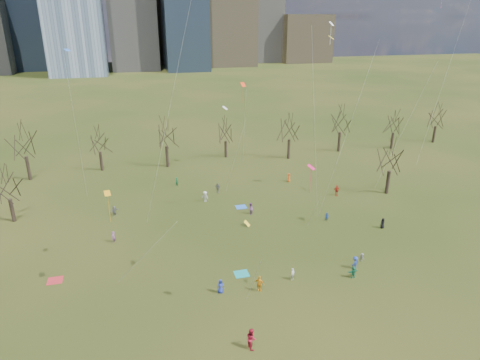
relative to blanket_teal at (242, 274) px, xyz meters
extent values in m
plane|color=black|center=(2.55, -1.38, -0.01)|extent=(500.00, 500.00, 0.00)
cube|color=#384C66|center=(-57.45, 218.62, 32.48)|extent=(25.00, 25.00, 65.00)
cube|color=slate|center=(72.55, 228.62, 28.98)|extent=(22.00, 22.00, 58.00)
cube|color=#726347|center=(7.55, 238.62, 23.98)|extent=(30.00, 30.00, 48.00)
cube|color=#726347|center=(97.55, 223.62, 13.98)|extent=(30.00, 28.00, 28.00)
cylinder|color=black|center=(-28.45, 37.62, 2.12)|extent=(0.55, 0.55, 4.28)
cylinder|color=black|center=(-16.45, 39.62, 1.79)|extent=(0.52, 0.52, 3.60)
cylinder|color=black|center=(-4.45, 38.62, 2.01)|extent=(0.54, 0.54, 4.05)
cylinder|color=black|center=(7.55, 41.62, 1.67)|extent=(0.51, 0.51, 3.38)
cylinder|color=black|center=(19.55, 37.62, 1.97)|extent=(0.54, 0.54, 3.96)
cylinder|color=black|center=(31.55, 39.62, 2.05)|extent=(0.54, 0.54, 4.14)
cylinder|color=black|center=(43.55, 38.62, 1.74)|extent=(0.52, 0.52, 3.51)
cylinder|color=black|center=(55.55, 40.62, 1.85)|extent=(0.53, 0.53, 3.74)
cylinder|color=black|center=(-27.45, 20.62, 1.67)|extent=(0.51, 0.51, 3.38)
cylinder|color=black|center=(28.55, 16.62, 1.90)|extent=(0.53, 0.53, 3.83)
cube|color=teal|center=(0.00, 0.00, 0.00)|extent=(1.60, 1.50, 0.03)
cube|color=blue|center=(4.43, 17.30, 0.00)|extent=(1.60, 1.50, 0.03)
cube|color=red|center=(-19.89, 3.80, 0.00)|extent=(1.60, 1.50, 0.03)
imported|color=#24359E|center=(-2.97, -2.77, 0.77)|extent=(0.82, 0.60, 1.56)
imported|color=silver|center=(5.09, -2.41, 0.68)|extent=(0.61, 0.54, 1.39)
imported|color=red|center=(-2.03, -11.11, 0.97)|extent=(0.87, 1.05, 1.97)
imported|color=slate|center=(14.25, -0.93, 0.51)|extent=(0.61, 0.78, 1.05)
imported|color=orange|center=(1.00, -3.51, 0.89)|extent=(1.10, 1.00, 1.81)
imported|color=#1A774F|center=(11.61, -3.72, 0.67)|extent=(1.32, 0.57, 1.38)
imported|color=black|center=(21.20, 5.93, 0.71)|extent=(0.84, 0.72, 1.46)
imported|color=#A050A1|center=(-13.85, 10.97, 0.73)|extent=(0.60, 0.65, 1.49)
imported|color=blue|center=(14.85, 9.81, 0.60)|extent=(0.72, 0.76, 1.24)
imported|color=silver|center=(-0.42, 20.65, 0.83)|extent=(1.22, 1.22, 1.69)
imported|color=red|center=(20.25, 17.72, 0.89)|extent=(1.08, 0.50, 1.81)
imported|color=slate|center=(-13.88, 19.01, 0.72)|extent=(1.33, 1.18, 1.46)
imported|color=orange|center=(15.11, 25.47, 0.74)|extent=(0.70, 0.86, 1.51)
imported|color=#176A3A|center=(-3.87, 28.36, 0.73)|extent=(0.61, 0.65, 1.50)
imported|color=#8C4C99|center=(5.11, 14.56, 0.86)|extent=(1.02, 1.07, 1.74)
imported|color=#263FA5|center=(12.72, -2.11, 0.75)|extent=(1.14, 0.95, 1.54)
imported|color=slate|center=(2.18, 23.67, 0.81)|extent=(1.03, 0.85, 1.64)
plane|color=orange|center=(-13.13, -0.29, 11.20)|extent=(0.92, 0.87, 0.31)
cylinder|color=silver|center=(-10.26, -4.04, 6.29)|extent=(5.75, 7.51, 9.83)
cylinder|color=orange|center=(-13.13, -0.29, 9.61)|extent=(0.04, 0.04, 2.70)
plane|color=yellow|center=(13.14, 8.96, 24.41)|extent=(0.97, 0.99, 0.41)
cylinder|color=silver|center=(14.87, 6.60, 12.90)|extent=(3.48, 4.74, 23.03)
plane|color=#E2195C|center=(10.50, 6.45, 9.46)|extent=(1.33, 1.32, 0.53)
cylinder|color=silver|center=(9.16, 2.10, 5.42)|extent=(2.68, 8.72, 8.09)
cylinder|color=#E2195C|center=(10.50, 6.45, 7.59)|extent=(0.04, 0.04, 3.15)
cylinder|color=silver|center=(-6.49, 8.34, 15.65)|extent=(6.11, 8.87, 28.53)
plane|color=white|center=(12.92, 8.74, 25.95)|extent=(0.85, 0.81, 0.46)
cylinder|color=silver|center=(9.98, 4.76, 13.67)|extent=(5.90, 7.99, 24.57)
cylinder|color=white|center=(12.92, 8.74, 24.69)|extent=(0.04, 0.04, 2.10)
plane|color=green|center=(26.08, 16.24, 21.53)|extent=(1.17, 1.26, 0.65)
cylinder|color=silver|center=(26.73, 12.08, 11.46)|extent=(1.31, 8.33, 20.15)
plane|color=blue|center=(-17.78, 23.68, 22.58)|extent=(1.28, 1.27, 0.28)
cylinder|color=silver|center=(-17.47, 19.31, 11.98)|extent=(0.64, 8.74, 21.20)
plane|color=red|center=(9.20, 34.26, 15.56)|extent=(1.25, 1.06, 0.68)
cylinder|color=silver|center=(8.68, 31.30, 8.47)|extent=(1.06, 5.93, 14.18)
cylinder|color=red|center=(9.20, 34.26, 13.73)|extent=(0.04, 0.04, 3.00)
plane|color=yellow|center=(-1.15, -6.30, 9.47)|extent=(0.77, 0.80, 0.44)
cylinder|color=silver|center=(-1.40, -9.35, 5.43)|extent=(0.53, 6.11, 8.09)
cylinder|color=silver|center=(40.44, 22.21, 16.01)|extent=(2.51, 3.80, 29.25)
cylinder|color=#FF5DC1|center=(39.19, 24.10, 29.16)|extent=(0.04, 0.04, 2.40)
plane|color=silver|center=(2.92, 20.75, 14.37)|extent=(1.07, 1.08, 0.44)
cylinder|color=silver|center=(3.46, 16.95, 7.88)|extent=(1.11, 7.60, 12.99)
camera|label=1|loc=(-10.27, -39.22, 26.71)|focal=32.00mm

